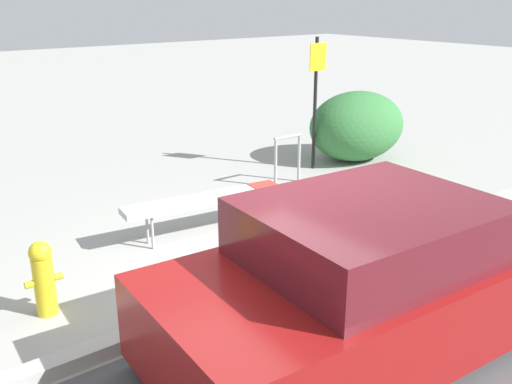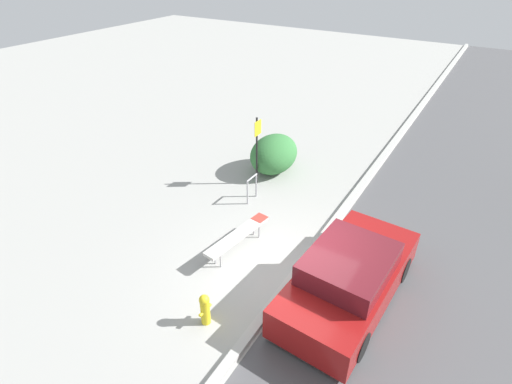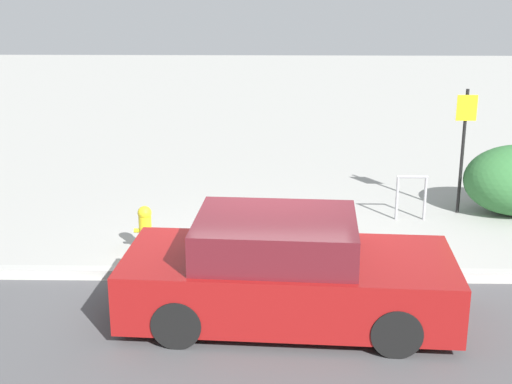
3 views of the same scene
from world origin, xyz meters
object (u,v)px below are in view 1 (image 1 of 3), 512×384
(bench, at_px, (205,200))
(sign_post, at_px, (316,91))
(parked_car_near, at_px, (377,279))
(bike_rack, at_px, (288,155))
(fire_hydrant, at_px, (43,276))

(bench, height_order, sign_post, sign_post)
(bench, distance_m, parked_car_near, 2.98)
(sign_post, bearing_deg, bike_rack, -157.42)
(bench, relative_size, bike_rack, 2.63)
(sign_post, relative_size, fire_hydrant, 3.01)
(bike_rack, relative_size, fire_hydrant, 1.08)
(sign_post, distance_m, parked_car_near, 5.48)
(fire_hydrant, bearing_deg, parked_car_near, -46.28)
(parked_car_near, bearing_deg, bike_rack, 62.99)
(bench, bearing_deg, sign_post, 30.78)
(sign_post, xyz_separation_m, parked_car_near, (-3.28, -4.33, -0.75))
(fire_hydrant, height_order, parked_car_near, parked_car_near)
(bench, relative_size, parked_car_near, 0.51)
(fire_hydrant, relative_size, parked_car_near, 0.18)
(parked_car_near, bearing_deg, fire_hydrant, 137.36)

